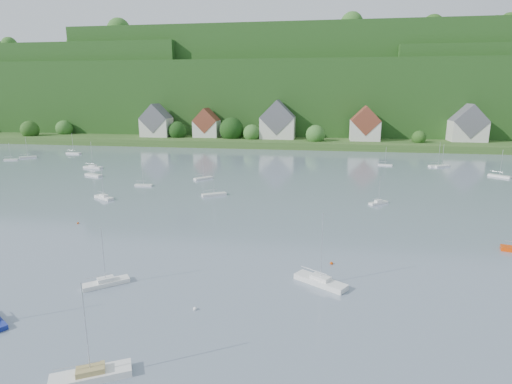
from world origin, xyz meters
TOP-DOWN VIEW (x-y plane):
  - far_shore_strip at (0.00, 200.00)m, footprint 600.00×60.00m
  - forested_ridge at (0.39, 268.57)m, footprint 620.00×181.22m
  - village_building_0 at (-55.00, 187.00)m, footprint 14.00×10.40m
  - village_building_1 at (-30.00, 189.00)m, footprint 12.00×9.36m
  - village_building_2 at (5.00, 188.00)m, footprint 16.00×11.44m
  - village_building_3 at (45.00, 186.00)m, footprint 13.00×10.40m
  - village_building_4 at (90.00, 190.00)m, footprint 15.00×10.40m
  - near_sailboat_2 at (7.07, 20.01)m, footprint 6.91×4.93m
  - near_sailboat_3 at (-0.85, 37.12)m, footprint 5.56×4.99m
  - near_sailboat_4 at (26.78, 41.89)m, footprint 7.18×5.59m
  - mooring_buoy_1 at (12.50, 32.92)m, footprint 0.46×0.46m
  - mooring_buoy_2 at (28.31, 48.72)m, footprint 0.47×0.47m
  - mooring_buoy_3 at (-19.35, 60.44)m, footprint 0.40×0.40m
  - far_sailboat_cluster at (7.40, 116.29)m, footprint 201.64×68.93m

SIDE VIEW (x-z plane):
  - mooring_buoy_1 at x=12.50m, z-range -0.23..0.23m
  - mooring_buoy_2 at x=28.31m, z-range -0.23..0.23m
  - mooring_buoy_3 at x=-19.35m, z-range -0.20..0.20m
  - far_sailboat_cluster at x=7.40m, z-range -3.99..4.72m
  - near_sailboat_3 at x=-0.85m, z-range -3.52..4.38m
  - near_sailboat_2 at x=7.07m, z-range -4.14..5.08m
  - near_sailboat_4 at x=26.78m, z-range -4.39..5.36m
  - far_shore_strip at x=0.00m, z-range 0.00..3.00m
  - village_building_1 at x=-30.00m, z-range 1.75..15.75m
  - village_building_3 at x=45.00m, z-range 1.68..17.18m
  - village_building_0 at x=-55.00m, z-range 1.51..17.51m
  - village_building_4 at x=90.00m, z-range 1.34..17.84m
  - village_building_2 at x=5.00m, z-range 1.27..19.27m
  - forested_ridge at x=0.39m, z-range -12.06..57.83m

